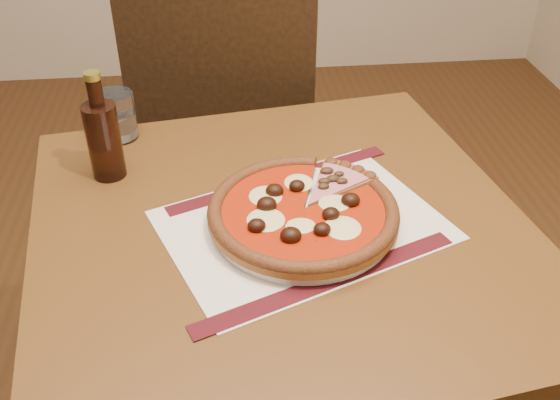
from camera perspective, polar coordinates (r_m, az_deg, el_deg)
The scene contains 8 objects.
table at distance 1.09m, azimuth 0.11°, elevation -6.25°, with size 0.91×0.91×0.75m.
chair_far at distance 1.69m, azimuth -4.54°, elevation 6.16°, with size 0.54×0.54×0.96m.
placemat at distance 1.02m, azimuth 2.09°, elevation -2.30°, with size 0.43×0.31×0.00m, color beige.
plate at distance 1.01m, azimuth 2.11°, elevation -1.85°, with size 0.29×0.29×0.02m, color white.
pizza at distance 1.00m, azimuth 2.12°, elevation -0.95°, with size 0.31×0.31×0.04m.
ham_slice at distance 1.08m, azimuth 5.49°, elevation 1.72°, with size 0.14×0.14×0.02m.
water_glass at distance 1.28m, azimuth -14.77°, elevation 7.45°, with size 0.08×0.08×0.09m, color white.
bottle at distance 1.14m, azimuth -15.84°, elevation 5.55°, with size 0.06×0.06×0.20m.
Camera 1 is at (0.79, -0.14, 1.37)m, focal length 40.00 mm.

